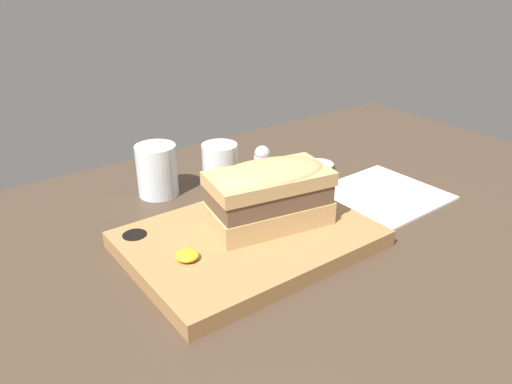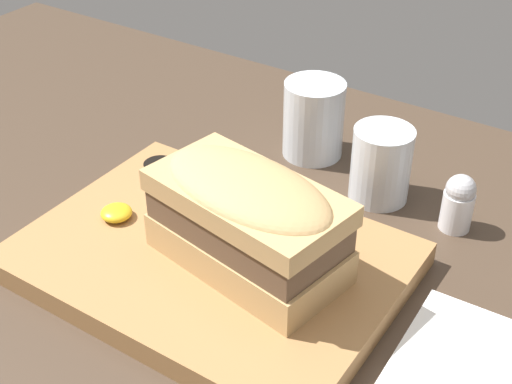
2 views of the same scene
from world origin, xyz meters
TOP-DOWN VIEW (x-y plane):
  - dining_table at (0.00, 0.00)cm, footprint 144.36×92.51cm
  - serving_board at (-1.96, 4.16)cm, footprint 34.51×25.07cm
  - sandwich at (2.01, 4.51)cm, footprint 18.98×12.22cm
  - mustard_dollop at (-12.63, 3.06)cm, footprint 3.11×3.11cm
  - water_glass at (-4.55, 28.00)cm, footprint 7.11×7.11cm
  - wine_glass at (5.96, 23.98)cm, footprint 6.43×6.43cm
  - salt_shaker at (14.93, 23.18)cm, footprint 3.20×3.20cm

SIDE VIEW (x-z plane):
  - dining_table at x=0.00cm, z-range 0.00..2.00cm
  - serving_board at x=-1.96cm, z-range 1.97..4.47cm
  - mustard_dollop at x=-12.63cm, z-range 4.43..5.68cm
  - salt_shaker at x=14.93cm, z-range 2.01..8.25cm
  - wine_glass at x=5.96cm, z-range 1.80..10.05cm
  - water_glass at x=-4.55cm, z-range 1.40..10.55cm
  - sandwich at x=2.01cm, z-range 4.80..14.41cm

